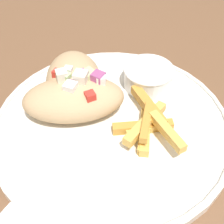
{
  "coord_description": "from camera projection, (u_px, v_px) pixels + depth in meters",
  "views": [
    {
      "loc": [
        0.19,
        -0.27,
        1.07
      ],
      "look_at": [
        0.01,
        -0.05,
        0.79
      ],
      "focal_mm": 50.0,
      "sensor_mm": 36.0,
      "label": 1
    }
  ],
  "objects": [
    {
      "name": "pita_sandwich_far",
      "position": [
        74.0,
        81.0,
        0.44
      ],
      "size": [
        0.15,
        0.15,
        0.06
      ],
      "rotation": [
        0.0,
        0.0,
        -0.76
      ],
      "color": "tan",
      "rests_on": "plate"
    },
    {
      "name": "plate",
      "position": [
        112.0,
        125.0,
        0.42
      ],
      "size": [
        0.32,
        0.32,
        0.02
      ],
      "color": "white",
      "rests_on": "table"
    },
    {
      "name": "table",
      "position": [
        124.0,
        143.0,
        0.52
      ],
      "size": [
        1.17,
        1.17,
        0.75
      ],
      "color": "brown",
      "rests_on": "ground_plane"
    },
    {
      "name": "pita_sandwich_near",
      "position": [
        74.0,
        98.0,
        0.42
      ],
      "size": [
        0.15,
        0.15,
        0.06
      ],
      "rotation": [
        0.0,
        0.0,
        0.78
      ],
      "color": "tan",
      "rests_on": "plate"
    },
    {
      "name": "fries_pile",
      "position": [
        148.0,
        124.0,
        0.4
      ],
      "size": [
        0.11,
        0.09,
        0.03
      ],
      "color": "#E5B251",
      "rests_on": "plate"
    },
    {
      "name": "sauce_ramekin",
      "position": [
        148.0,
        76.0,
        0.46
      ],
      "size": [
        0.07,
        0.07,
        0.03
      ],
      "color": "white",
      "rests_on": "plate"
    }
  ]
}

